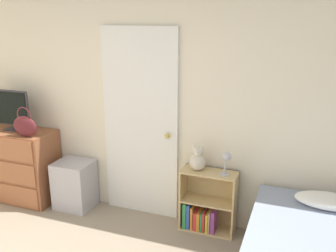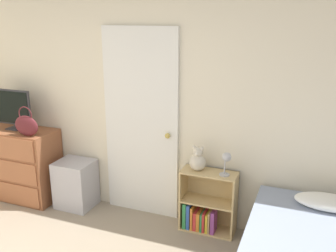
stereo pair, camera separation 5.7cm
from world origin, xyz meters
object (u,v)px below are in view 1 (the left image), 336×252
object	(u,v)px
teddy_bear	(198,160)
desk_lamp	(226,159)
dresser	(19,165)
bookshelf	(205,207)
tv	(11,109)
storage_bin	(75,185)
handbag	(25,126)

from	to	relation	value
teddy_bear	desk_lamp	bearing A→B (deg)	-6.81
dresser	bookshelf	world-z (taller)	dresser
tv	bookshelf	distance (m)	2.46
storage_bin	bookshelf	size ratio (longest dim) A/B	0.84
handbag	desk_lamp	world-z (taller)	handbag
tv	desk_lamp	world-z (taller)	tv
tv	bookshelf	bearing A→B (deg)	2.13
storage_bin	teddy_bear	world-z (taller)	teddy_bear
storage_bin	desk_lamp	distance (m)	1.82
tv	bookshelf	size ratio (longest dim) A/B	0.74
tv	handbag	world-z (taller)	tv
dresser	storage_bin	xyz separation A→B (m)	(0.74, 0.04, -0.16)
teddy_bear	desk_lamp	world-z (taller)	teddy_bear
handbag	desk_lamp	xyz separation A→B (m)	(2.20, 0.21, -0.16)
tv	bookshelf	xyz separation A→B (m)	(2.31, 0.09, -0.86)
tv	desk_lamp	distance (m)	2.53
dresser	teddy_bear	world-z (taller)	teddy_bear
bookshelf	teddy_bear	bearing A→B (deg)	-178.91
dresser	handbag	world-z (taller)	handbag
teddy_bear	desk_lamp	distance (m)	0.30
tv	storage_bin	xyz separation A→B (m)	(0.77, 0.02, -0.83)
dresser	storage_bin	bearing A→B (deg)	3.40
tv	handbag	xyz separation A→B (m)	(0.31, -0.16, -0.12)
dresser	tv	bearing A→B (deg)	148.84
dresser	handbag	bearing A→B (deg)	-26.22
storage_bin	teddy_bear	xyz separation A→B (m)	(1.44, 0.06, 0.49)
dresser	teddy_bear	size ratio (longest dim) A/B	3.55
tv	storage_bin	distance (m)	1.13
handbag	teddy_bear	world-z (taller)	handbag
handbag	storage_bin	bearing A→B (deg)	21.73
tv	bookshelf	world-z (taller)	tv
handbag	bookshelf	world-z (taller)	handbag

